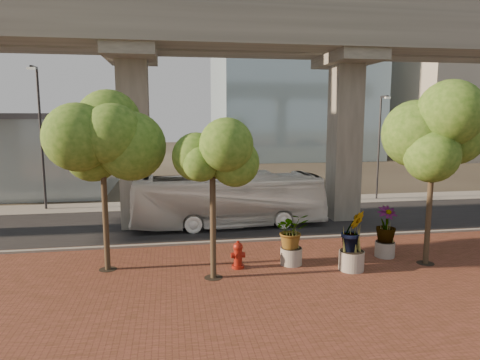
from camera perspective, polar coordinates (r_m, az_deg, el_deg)
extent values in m
plane|color=#352E26|center=(23.00, 1.35, -6.88)|extent=(160.00, 160.00, 0.00)
cube|color=brown|center=(15.63, 6.98, -14.45)|extent=(70.00, 13.00, 0.06)
cube|color=black|center=(24.90, 0.49, -5.63)|extent=(90.00, 8.00, 0.04)
cube|color=gray|center=(21.09, 2.37, -8.09)|extent=(70.00, 0.25, 0.16)
cube|color=gray|center=(30.19, -1.30, -3.08)|extent=(90.00, 3.00, 0.06)
cube|color=gray|center=(22.99, 1.25, 19.54)|extent=(72.00, 2.40, 1.80)
cube|color=gray|center=(26.09, -0.11, 18.22)|extent=(72.00, 2.40, 1.80)
cube|color=gray|center=(27.42, -0.51, 20.73)|extent=(72.00, 0.12, 1.00)
cube|color=#AAA699|center=(71.76, 27.32, 12.33)|extent=(18.00, 16.00, 24.00)
imported|color=white|center=(23.64, -1.51, -2.74)|extent=(10.76, 2.81, 2.98)
cylinder|color=maroon|center=(17.55, -0.27, -11.45)|extent=(0.50, 0.50, 0.11)
cylinder|color=maroon|center=(17.41, -0.27, -10.20)|extent=(0.34, 0.34, 0.81)
sphere|color=maroon|center=(17.29, -0.27, -8.92)|extent=(0.39, 0.39, 0.39)
cylinder|color=maroon|center=(17.23, -0.27, -8.35)|extent=(0.11, 0.11, 0.14)
cylinder|color=maroon|center=(17.39, -0.27, -9.98)|extent=(0.56, 0.22, 0.22)
cylinder|color=#A4A094|center=(17.98, 6.84, -10.03)|extent=(0.89, 0.89, 0.69)
imported|color=#2D5516|center=(17.67, 6.91, -6.67)|extent=(1.98, 1.98, 1.49)
cylinder|color=#9E978E|center=(19.81, 18.74, -8.72)|extent=(0.84, 0.84, 0.66)
imported|color=#2D5516|center=(19.52, 18.90, -5.63)|extent=(2.07, 2.07, 1.55)
cylinder|color=gray|center=(17.79, 14.64, -10.33)|extent=(0.99, 0.99, 0.77)
imported|color=#2D5516|center=(17.45, 14.79, -6.57)|extent=(2.20, 2.20, 1.65)
cylinder|color=#423525|center=(17.63, -17.47, -5.47)|extent=(0.22, 0.22, 3.82)
cylinder|color=black|center=(18.17, -17.19, -11.30)|extent=(0.70, 0.70, 0.01)
cylinder|color=#423525|center=(16.01, -3.62, -6.46)|extent=(0.22, 0.22, 3.83)
cylinder|color=black|center=(16.61, -3.55, -12.84)|extent=(0.70, 0.70, 0.01)
cylinder|color=#423525|center=(19.12, 23.83, -4.63)|extent=(0.22, 0.22, 3.88)
cylinder|color=black|center=(19.63, 23.48, -10.14)|extent=(0.70, 0.70, 0.01)
cylinder|color=#2B2B30|center=(30.43, -24.95, 4.81)|extent=(0.16, 0.16, 9.02)
cube|color=#2B2B30|center=(29.99, -25.80, 13.36)|extent=(0.17, 1.13, 0.17)
cube|color=silver|center=(29.44, -26.10, 13.23)|extent=(0.45, 0.23, 0.14)
cylinder|color=#2D2E32|center=(32.82, 18.02, 4.00)|extent=(0.13, 0.13, 7.42)
cube|color=#2D2E32|center=(32.35, 18.71, 10.49)|extent=(0.14, 0.93, 0.14)
cube|color=silver|center=(31.93, 19.09, 10.34)|extent=(0.37, 0.19, 0.11)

